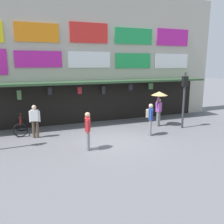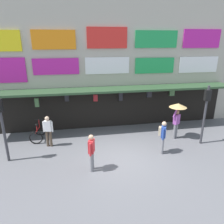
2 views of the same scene
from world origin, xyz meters
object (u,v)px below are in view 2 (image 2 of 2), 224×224
traffic_light_near (1,118)px  pedestrian_in_red (92,151)px  pedestrian_with_umbrella (177,111)px  traffic_light_far (206,106)px  bicycle_parked (38,133)px  pedestrian_in_green (48,130)px  pedestrian_in_purple (163,135)px

traffic_light_near → pedestrian_in_red: (3.77, -1.44, -1.19)m
pedestrian_in_red → pedestrian_with_umbrella: pedestrian_with_umbrella is taller
traffic_light_near → traffic_light_far: bearing=0.1°
traffic_light_near → bicycle_parked: 2.90m
traffic_light_far → pedestrian_in_green: bearing=172.1°
pedestrian_with_umbrella → traffic_light_far: bearing=-37.4°
pedestrian_in_green → pedestrian_in_red: bearing=-51.9°
bicycle_parked → pedestrian_in_purple: pedestrian_in_purple is taller
traffic_light_far → pedestrian_in_red: size_ratio=1.90×
pedestrian_in_green → pedestrian_in_purple: size_ratio=1.00×
pedestrian_with_umbrella → pedestrian_in_red: bearing=-155.1°
bicycle_parked → pedestrian_in_green: 1.28m
traffic_light_near → pedestrian_in_red: size_ratio=1.90×
traffic_light_far → pedestrian_in_purple: 2.83m
bicycle_parked → pedestrian_in_purple: size_ratio=0.72×
traffic_light_near → traffic_light_far: (9.82, 0.02, 0.00)m
pedestrian_in_green → pedestrian_with_umbrella: bearing=-2.3°
traffic_light_near → pedestrian_in_purple: size_ratio=1.90×
traffic_light_far → traffic_light_near: bearing=-179.9°
bicycle_parked → traffic_light_far: bearing=-13.2°
pedestrian_in_green → bicycle_parked: bearing=126.6°
pedestrian_with_umbrella → pedestrian_in_green: size_ratio=1.24×
traffic_light_far → pedestrian_in_purple: (-2.52, -0.60, -1.16)m
traffic_light_near → pedestrian_in_green: 2.40m
pedestrian_in_purple → traffic_light_near: bearing=175.5°
traffic_light_near → pedestrian_with_umbrella: traffic_light_near is taller
pedestrian_with_umbrella → pedestrian_in_purple: size_ratio=1.24×
bicycle_parked → pedestrian_in_purple: (6.25, -2.65, 0.59)m
bicycle_parked → pedestrian_in_red: 4.47m
traffic_light_near → pedestrian_in_red: traffic_light_near is taller
traffic_light_far → pedestrian_in_red: 6.34m
bicycle_parked → pedestrian_with_umbrella: 7.87m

